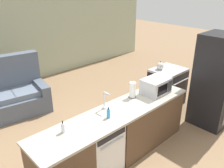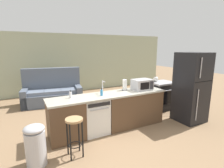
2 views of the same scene
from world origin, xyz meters
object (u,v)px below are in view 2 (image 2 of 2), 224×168
at_px(soap_bottle, 102,93).
at_px(bar_stool, 74,129).
at_px(dishwasher, 95,116).
at_px(couch, 53,93).
at_px(microwave, 142,85).
at_px(paper_towel_roll, 125,85).
at_px(dish_soap_bottle, 70,95).
at_px(trash_bin, 35,145).
at_px(kettle, 156,79).
at_px(stove_range, 161,95).
at_px(refrigerator, 191,88).

bearing_deg(soap_bottle, bar_stool, -142.11).
relative_size(dishwasher, bar_stool, 1.14).
bearing_deg(couch, bar_stool, -92.89).
bearing_deg(microwave, paper_towel_roll, 158.57).
bearing_deg(dish_soap_bottle, trash_bin, -137.56).
relative_size(bar_stool, trash_bin, 1.00).
bearing_deg(trash_bin, kettle, 19.31).
bearing_deg(bar_stool, couch, 87.11).
xyz_separation_m(dish_soap_bottle, couch, (0.02, 2.69, -0.58)).
xyz_separation_m(dishwasher, couch, (-0.50, 2.80, -0.03)).
xyz_separation_m(dishwasher, paper_towel_roll, (0.93, 0.17, 0.62)).
bearing_deg(soap_bottle, stove_range, 13.57).
distance_m(paper_towel_roll, bar_stool, 1.89).
xyz_separation_m(stove_range, paper_towel_roll, (-1.67, -0.38, 0.59)).
xyz_separation_m(paper_towel_roll, bar_stool, (-1.60, -0.87, -0.50)).
bearing_deg(dishwasher, microwave, -0.06).
bearing_deg(kettle, trash_bin, -160.69).
height_order(dishwasher, microwave, microwave).
bearing_deg(stove_range, dish_soap_bottle, -171.97).
bearing_deg(trash_bin, soap_bottle, 21.84).
bearing_deg(refrigerator, kettle, 97.68).
height_order(refrigerator, couch, refrigerator).
distance_m(dishwasher, refrigerator, 2.71).
distance_m(refrigerator, paper_towel_roll, 1.82).
bearing_deg(refrigerator, bar_stool, -177.42).
bearing_deg(dishwasher, stove_range, 11.91).
height_order(paper_towel_roll, kettle, paper_towel_roll).
bearing_deg(trash_bin, microwave, 13.38).
xyz_separation_m(refrigerator, microwave, (-1.24, 0.55, 0.10)).
relative_size(dishwasher, refrigerator, 0.45).
xyz_separation_m(microwave, kettle, (1.07, 0.68, -0.05)).
bearing_deg(microwave, trash_bin, -166.62).
relative_size(kettle, trash_bin, 0.28).
xyz_separation_m(stove_range, kettle, (-0.17, 0.13, 0.53)).
height_order(stove_range, dish_soap_bottle, dish_soap_bottle).
distance_m(refrigerator, dish_soap_bottle, 3.19).
bearing_deg(dish_soap_bottle, couch, 89.57).
bearing_deg(couch, kettle, -35.91).
xyz_separation_m(dishwasher, stove_range, (2.60, 0.55, 0.03)).
relative_size(microwave, bar_stool, 0.68).
distance_m(dishwasher, dish_soap_bottle, 0.77).
bearing_deg(dish_soap_bottle, bar_stool, -100.97).
relative_size(dishwasher, couch, 0.40).
distance_m(dishwasher, trash_bin, 1.49).
xyz_separation_m(microwave, bar_stool, (-2.04, -0.70, -0.50)).
relative_size(microwave, kettle, 2.44).
bearing_deg(dish_soap_bottle, refrigerator, -11.91).
height_order(stove_range, soap_bottle, soap_bottle).
xyz_separation_m(soap_bottle, kettle, (2.26, 0.72, 0.01)).
bearing_deg(paper_towel_roll, soap_bottle, -164.67).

